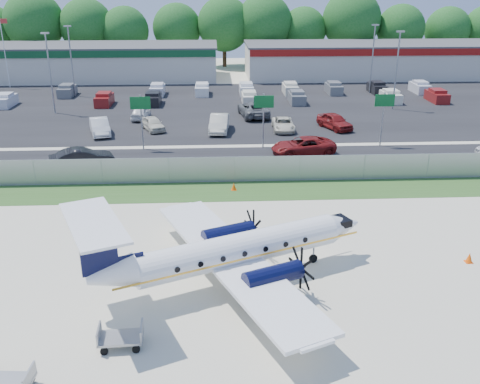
{
  "coord_description": "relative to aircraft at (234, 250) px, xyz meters",
  "views": [
    {
      "loc": [
        -1.55,
        -24.42,
        14.33
      ],
      "look_at": [
        0.0,
        6.0,
        2.3
      ],
      "focal_mm": 40.0,
      "sensor_mm": 36.0,
      "label": 1
    }
  ],
  "objects": [
    {
      "name": "tree_line",
      "position": [
        0.66,
        74.75,
        -1.84
      ],
      "size": [
        112.0,
        6.0,
        14.0
      ],
      "primitive_type": null,
      "color": "#19561A",
      "rests_on": "ground"
    },
    {
      "name": "parked_car_d",
      "position": [
        6.29,
        29.67,
        -1.84
      ],
      "size": [
        2.25,
        4.68,
        1.28
      ],
      "primitive_type": "imported",
      "rotation": [
        0.0,
        0.0,
        -0.03
      ],
      "color": "beige",
      "rests_on": "ground"
    },
    {
      "name": "parked_car_c",
      "position": [
        -0.31,
        29.58,
        -1.84
      ],
      "size": [
        2.24,
        5.32,
        1.71
      ],
      "primitive_type": "imported",
      "rotation": [
        0.0,
        0.0,
        -0.09
      ],
      "color": "beige",
      "rests_on": "ground"
    },
    {
      "name": "light_pole_ne",
      "position": [
        20.66,
        38.75,
        3.39
      ],
      "size": [
        0.9,
        0.35,
        9.09
      ],
      "color": "gray",
      "rests_on": "ground"
    },
    {
      "name": "baggage_cart_near",
      "position": [
        -8.78,
        -7.37,
        -1.38
      ],
      "size": [
        1.98,
        1.29,
        1.0
      ],
      "color": "gray",
      "rests_on": "ground"
    },
    {
      "name": "light_pole_se",
      "position": [
        20.66,
        48.75,
        3.39
      ],
      "size": [
        0.9,
        0.35,
        9.09
      ],
      "color": "gray",
      "rests_on": "ground"
    },
    {
      "name": "building_east",
      "position": [
        26.66,
        62.73,
        0.79
      ],
      "size": [
        44.4,
        12.4,
        5.24
      ],
      "color": "beige",
      "rests_on": "ground"
    },
    {
      "name": "sign_left",
      "position": [
        -7.34,
        23.66,
        1.77
      ],
      "size": [
        1.8,
        0.26,
        5.0
      ],
      "color": "gray",
      "rests_on": "ground"
    },
    {
      "name": "road_car_mid",
      "position": [
        7.0,
        21.33,
        -1.84
      ],
      "size": [
        6.02,
        3.54,
        1.57
      ],
      "primitive_type": "imported",
      "rotation": [
        0.0,
        0.0,
        -1.4
      ],
      "color": "maroon",
      "rests_on": "ground"
    },
    {
      "name": "sign_right",
      "position": [
        14.66,
        23.66,
        1.77
      ],
      "size": [
        1.8,
        0.26,
        5.0
      ],
      "color": "gray",
      "rests_on": "ground"
    },
    {
      "name": "sign_mid",
      "position": [
        3.66,
        23.66,
        1.77
      ],
      "size": [
        1.8,
        0.26,
        5.0
      ],
      "color": "gray",
      "rests_on": "ground"
    },
    {
      "name": "perimeter_fence",
      "position": [
        0.66,
        14.75,
        -0.84
      ],
      "size": [
        120.0,
        0.06,
        1.99
      ],
      "color": "gray",
      "rests_on": "ground"
    },
    {
      "name": "ground",
      "position": [
        0.66,
        0.75,
        -1.84
      ],
      "size": [
        170.0,
        170.0,
        0.0
      ],
      "primitive_type": "plane",
      "color": "beige",
      "rests_on": "ground"
    },
    {
      "name": "parked_car_e",
      "position": [
        11.7,
        30.03,
        -1.84
      ],
      "size": [
        3.53,
        5.08,
        1.61
      ],
      "primitive_type": "imported",
      "rotation": [
        0.0,
        0.0,
        0.39
      ],
      "color": "maroon",
      "rests_on": "ground"
    },
    {
      "name": "access_road",
      "position": [
        0.66,
        19.75,
        -1.83
      ],
      "size": [
        170.0,
        8.0,
        0.02
      ],
      "primitive_type": "cube",
      "color": "black",
      "rests_on": "ground"
    },
    {
      "name": "building_west",
      "position": [
        -23.34,
        62.73,
        0.79
      ],
      "size": [
        46.4,
        12.4,
        5.24
      ],
      "color": "beige",
      "rests_on": "ground"
    },
    {
      "name": "parked_car_a",
      "position": [
        -12.27,
        29.06,
        -1.84
      ],
      "size": [
        3.0,
        5.15,
        1.61
      ],
      "primitive_type": "imported",
      "rotation": [
        0.0,
        0.0,
        0.29
      ],
      "color": "silver",
      "rests_on": "ground"
    },
    {
      "name": "parked_car_b",
      "position": [
        -7.14,
        30.44,
        -1.84
      ],
      "size": [
        3.15,
        4.4,
        1.39
      ],
      "primitive_type": "imported",
      "rotation": [
        0.0,
        0.0,
        0.41
      ],
      "color": "beige",
      "rests_on": "ground"
    },
    {
      "name": "light_pole_sw",
      "position": [
        -19.34,
        48.75,
        3.39
      ],
      "size": [
        0.9,
        0.35,
        9.09
      ],
      "color": "gray",
      "rests_on": "ground"
    },
    {
      "name": "parked_car_g",
      "position": [
        3.65,
        35.91,
        -1.84
      ],
      "size": [
        3.62,
        6.43,
        1.7
      ],
      "primitive_type": "imported",
      "rotation": [
        0.0,
        0.0,
        3.28
      ],
      "color": "#595B5E",
      "rests_on": "ground"
    },
    {
      "name": "baggage_cart_far",
      "position": [
        -4.94,
        -4.86,
        -1.39
      ],
      "size": [
        1.91,
        1.21,
        0.97
      ],
      "color": "gray",
      "rests_on": "ground"
    },
    {
      "name": "parking_lot",
      "position": [
        0.66,
        40.75,
        -1.83
      ],
      "size": [
        170.0,
        32.0,
        0.02
      ],
      "primitive_type": "cube",
      "color": "black",
      "rests_on": "ground"
    },
    {
      "name": "aircraft",
      "position": [
        0.0,
        0.0,
        0.0
      ],
      "size": [
        15.39,
        14.95,
        4.77
      ],
      "color": "white",
      "rests_on": "ground"
    },
    {
      "name": "road_car_west",
      "position": [
        -11.66,
        18.5,
        -1.84
      ],
      "size": [
        5.44,
        3.44,
        1.69
      ],
      "primitive_type": "imported",
      "rotation": [
        0.0,
        0.0,
        1.92
      ],
      "color": "black",
      "rests_on": "ground"
    },
    {
      "name": "far_parking_rows",
      "position": [
        0.66,
        45.75,
        -1.84
      ],
      "size": [
        56.0,
        10.0,
        1.6
      ],
      "primitive_type": null,
      "color": "gray",
      "rests_on": "ground"
    },
    {
      "name": "flagpole_east",
      "position": [
        -30.27,
        55.75,
        3.8
      ],
      "size": [
        1.06,
        0.12,
        10.0
      ],
      "color": "white",
      "rests_on": "ground"
    },
    {
      "name": "light_pole_nw",
      "position": [
        -19.34,
        38.75,
        3.39
      ],
      "size": [
        0.9,
        0.35,
        9.09
      ],
      "color": "gray",
      "rests_on": "ground"
    },
    {
      "name": "cone_nose",
      "position": [
        12.94,
        1.46,
        -1.58
      ],
      "size": [
        0.4,
        0.4,
        0.57
      ],
      "color": "#FF5508",
      "rests_on": "ground"
    },
    {
      "name": "parked_car_f",
      "position": [
        -8.97,
        35.39,
        -1.84
      ],
      "size": [
        2.03,
        4.34,
        1.44
      ],
      "primitive_type": "imported",
      "rotation": [
        0.0,
        0.0,
        3.06
      ],
      "color": "silver",
      "rests_on": "ground"
    },
    {
      "name": "cone_starboard_wing",
      "position": [
        0.52,
        13.0,
        -1.58
      ],
      "size": [
        0.4,
        0.4,
        0.56
      ],
      "color": "#FF5508",
      "rests_on": "ground"
    },
    {
      "name": "grass_verge",
      "position": [
        0.66,
        12.75,
        -1.84
      ],
      "size": [
        170.0,
        4.0,
        0.02
      ],
      "primitive_type": "cube",
      "color": "#2D561E",
      "rests_on": "ground"
    }
  ]
}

